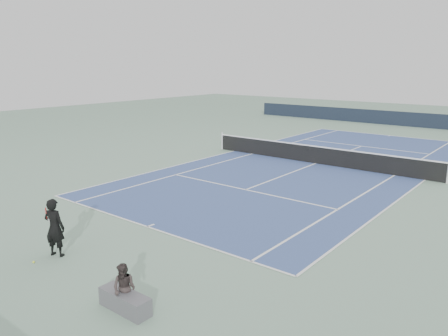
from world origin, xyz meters
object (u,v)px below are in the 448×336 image
Objects in this scene: tennis_net at (316,154)px; tennis_ball at (34,262)px; spectator_bench at (125,295)px; tennis_player at (55,227)px.

tennis_net reaches higher than tennis_ball.
spectator_bench is (3.35, -15.50, -0.13)m from tennis_net.
tennis_player is (-0.34, -14.89, 0.32)m from tennis_net.
tennis_player reaches higher than tennis_net.
tennis_player reaches higher than spectator_bench.
tennis_net reaches higher than spectator_bench.
spectator_bench is at bearing -9.40° from tennis_player.
tennis_player reaches higher than tennis_ball.
tennis_ball is 0.05× the size of spectator_bench.
tennis_player is 1.03m from tennis_ball.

